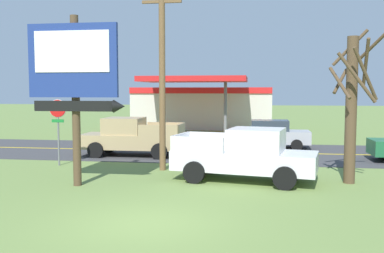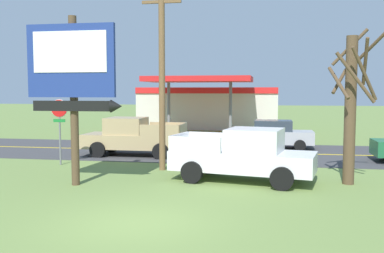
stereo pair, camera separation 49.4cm
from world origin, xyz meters
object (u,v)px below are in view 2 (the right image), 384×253
at_px(stop_sign, 59,120).
at_px(bare_tree, 351,103).
at_px(motel_sign, 73,74).
at_px(car_silver_near_lane, 275,134).
at_px(utility_pole, 162,65).
at_px(gas_station, 209,106).
at_px(pickup_tan_on_road, 134,137).
at_px(pickup_white_parked_on_lawn, 244,155).

xyz_separation_m(stop_sign, bare_tree, (12.09, -1.97, 0.87)).
relative_size(motel_sign, car_silver_near_lane, 1.41).
height_order(stop_sign, utility_pole, utility_pole).
relative_size(gas_station, pickup_tan_on_road, 2.31).
bearing_deg(pickup_white_parked_on_lawn, pickup_tan_on_road, 137.73).
bearing_deg(pickup_tan_on_road, stop_sign, -126.49).
height_order(stop_sign, car_silver_near_lane, stop_sign).
distance_m(gas_station, pickup_white_parked_on_lawn, 23.19).
distance_m(utility_pole, bare_tree, 7.58).
bearing_deg(stop_sign, pickup_white_parked_on_lawn, -14.47).
bearing_deg(bare_tree, gas_station, 109.84).
bearing_deg(pickup_white_parked_on_lawn, bare_tree, 2.88).
distance_m(stop_sign, utility_pole, 5.40).
relative_size(utility_pole, car_silver_near_lane, 1.97).
bearing_deg(bare_tree, stop_sign, 170.75).
bearing_deg(bare_tree, pickup_tan_on_road, 151.67).
bearing_deg(motel_sign, bare_tree, 11.76).
distance_m(motel_sign, stop_sign, 5.07).
bearing_deg(gas_station, motel_sign, -93.22).
bearing_deg(utility_pole, motel_sign, -122.60).
bearing_deg(utility_pole, car_silver_near_lane, 58.14).
distance_m(motel_sign, car_silver_near_lane, 13.58).
xyz_separation_m(motel_sign, bare_tree, (9.52, 1.98, -1.01)).
relative_size(bare_tree, pickup_tan_on_road, 1.07).
relative_size(stop_sign, gas_station, 0.25).
bearing_deg(utility_pole, pickup_tan_on_road, 123.51).
relative_size(bare_tree, gas_station, 0.46).
bearing_deg(utility_pole, bare_tree, -12.11).
height_order(pickup_white_parked_on_lawn, car_silver_near_lane, pickup_white_parked_on_lawn).
bearing_deg(stop_sign, motel_sign, -56.98).
bearing_deg(stop_sign, gas_station, 79.14).
bearing_deg(bare_tree, motel_sign, -168.24).
xyz_separation_m(motel_sign, car_silver_near_lane, (7.03, 11.20, -3.08)).
height_order(utility_pole, bare_tree, utility_pole).
xyz_separation_m(bare_tree, pickup_white_parked_on_lawn, (-3.73, -0.19, -1.94)).
relative_size(bare_tree, pickup_white_parked_on_lawn, 1.02).
bearing_deg(car_silver_near_lane, motel_sign, -122.10).
relative_size(motel_sign, pickup_white_parked_on_lawn, 1.08).
bearing_deg(gas_station, bare_tree, -70.16).
relative_size(bare_tree, car_silver_near_lane, 1.33).
relative_size(utility_pole, pickup_tan_on_road, 1.59).
bearing_deg(stop_sign, pickup_tan_on_road, 53.51).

